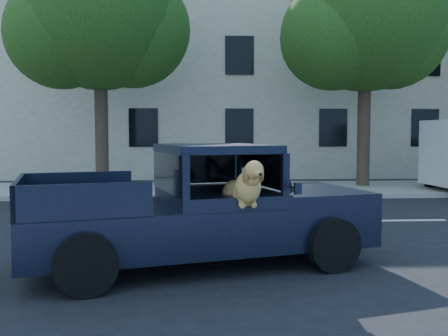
{
  "coord_description": "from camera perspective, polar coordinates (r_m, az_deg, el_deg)",
  "views": [
    {
      "loc": [
        -0.82,
        -7.46,
        1.97
      ],
      "look_at": [
        -0.43,
        -0.48,
        1.48
      ],
      "focal_mm": 40.0,
      "sensor_mm": 36.0,
      "label": 1
    }
  ],
  "objects": [
    {
      "name": "ground",
      "position": [
        7.75,
        3.0,
        -10.69
      ],
      "size": [
        120.0,
        120.0,
        0.0
      ],
      "primitive_type": "plane",
      "color": "black",
      "rests_on": "ground"
    },
    {
      "name": "far_sidewalk",
      "position": [
        16.78,
        -0.39,
        -2.47
      ],
      "size": [
        60.0,
        4.0,
        0.15
      ],
      "primitive_type": "cube",
      "color": "gray",
      "rests_on": "ground"
    },
    {
      "name": "lane_stripes",
      "position": [
        11.39,
        11.23,
        -5.99
      ],
      "size": [
        21.6,
        0.14,
        0.01
      ],
      "primitive_type": null,
      "color": "silver",
      "rests_on": "ground"
    },
    {
      "name": "street_tree_left",
      "position": [
        17.76,
        -13.9,
        16.06
      ],
      "size": [
        6.0,
        5.2,
        8.6
      ],
      "color": "#332619",
      "rests_on": "ground"
    },
    {
      "name": "street_tree_mid",
      "position": [
        18.44,
        15.97,
        15.57
      ],
      "size": [
        6.0,
        5.2,
        8.6
      ],
      "color": "#332619",
      "rests_on": "ground"
    },
    {
      "name": "building_main",
      "position": [
        24.39,
        5.91,
        9.94
      ],
      "size": [
        26.0,
        6.0,
        9.0
      ],
      "primitive_type": "cube",
      "color": "beige",
      "rests_on": "ground"
    },
    {
      "name": "pickup_truck",
      "position": [
        7.45,
        -3.42,
        -6.5
      ],
      "size": [
        5.36,
        3.24,
        1.8
      ],
      "rotation": [
        0.0,
        0.0,
        0.27
      ],
      "color": "black",
      "rests_on": "ground"
    }
  ]
}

